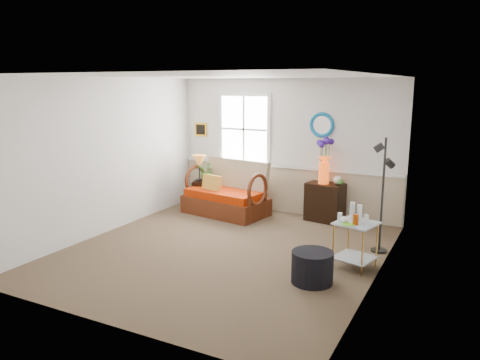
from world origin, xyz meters
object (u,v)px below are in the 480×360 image
at_px(cabinet, 325,202).
at_px(floor_lamp, 382,196).
at_px(side_table, 355,245).
at_px(ottoman, 312,267).
at_px(loveseat, 226,188).
at_px(lamp_stand, 201,195).

relative_size(cabinet, floor_lamp, 0.41).
xyz_separation_m(side_table, ottoman, (-0.36, -0.74, -0.12)).
xyz_separation_m(loveseat, cabinet, (1.85, 0.43, -0.16)).
height_order(loveseat, floor_lamp, floor_lamp).
bearing_deg(ottoman, side_table, 63.99).
height_order(lamp_stand, side_table, side_table).
distance_m(loveseat, ottoman, 3.44).
distance_m(lamp_stand, ottoman, 4.04).
bearing_deg(ottoman, cabinet, 103.95).
bearing_deg(lamp_stand, loveseat, -13.63).
bearing_deg(loveseat, ottoman, -33.35).
bearing_deg(ottoman, loveseat, 137.57).
xyz_separation_m(cabinet, floor_lamp, (1.23, -1.19, 0.51)).
distance_m(cabinet, floor_lamp, 1.78).
bearing_deg(lamp_stand, cabinet, 6.22).
xyz_separation_m(lamp_stand, side_table, (3.55, -1.73, 0.04)).
bearing_deg(lamp_stand, ottoman, -37.79).
relative_size(side_table, ottoman, 1.21).
bearing_deg(lamp_stand, floor_lamp, -13.79).
bearing_deg(floor_lamp, cabinet, 119.70).
height_order(lamp_stand, cabinet, cabinet).
relative_size(loveseat, ottoman, 2.95).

